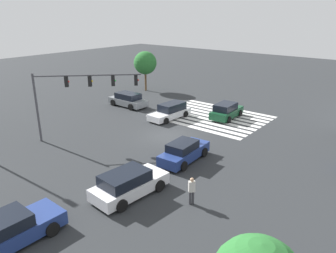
{
  "coord_description": "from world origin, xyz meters",
  "views": [
    {
      "loc": [
        -16.53,
        20.52,
        10.27
      ],
      "look_at": [
        0.0,
        0.0,
        0.87
      ],
      "focal_mm": 35.0,
      "sensor_mm": 36.0,
      "label": 1
    }
  ],
  "objects": [
    {
      "name": "traffic_signal_mast",
      "position": [
        5.09,
        5.09,
        4.38
      ],
      "size": [
        6.08,
        6.08,
        5.66
      ],
      "rotation": [
        0.0,
        0.0,
        -2.36
      ],
      "color": "#47474C",
      "rests_on": "ground_plane"
    },
    {
      "name": "car_4",
      "position": [
        -1.39,
        -7.59,
        0.74
      ],
      "size": [
        2.18,
        4.3,
        1.56
      ],
      "rotation": [
        0.0,
        0.0,
        -1.52
      ],
      "color": "#144728",
      "rests_on": "ground_plane"
    },
    {
      "name": "car_3",
      "position": [
        9.38,
        -4.45,
        0.74
      ],
      "size": [
        4.62,
        2.15,
        1.53
      ],
      "rotation": [
        0.0,
        0.0,
        -0.01
      ],
      "color": "gray",
      "rests_on": "ground_plane"
    },
    {
      "name": "car_6",
      "position": [
        -2.97,
        15.3,
        0.7
      ],
      "size": [
        2.25,
        4.75,
        1.51
      ],
      "rotation": [
        0.0,
        0.0,
        -1.59
      ],
      "color": "navy",
      "rests_on": "ground_plane"
    },
    {
      "name": "tree_corner_a",
      "position": [
        13.0,
        -11.35,
        3.71
      ],
      "size": [
        3.02,
        3.02,
        5.23
      ],
      "color": "brown",
      "rests_on": "ground_plane"
    },
    {
      "name": "car_2",
      "position": [
        2.93,
        -4.03,
        0.72
      ],
      "size": [
        2.16,
        4.85,
        1.52
      ],
      "rotation": [
        0.0,
        0.0,
        1.51
      ],
      "color": "silver",
      "rests_on": "ground_plane"
    },
    {
      "name": "pedestrian",
      "position": [
        -7.62,
        7.37,
        0.92
      ],
      "size": [
        0.41,
        0.41,
        1.65
      ],
      "rotation": [
        0.0,
        0.0,
        -0.77
      ],
      "color": "#38383D",
      "rests_on": "ground_plane"
    },
    {
      "name": "crosswalk_markings",
      "position": [
        0.0,
        -7.07,
        0.0
      ],
      "size": [
        10.69,
        8.2,
        0.01
      ],
      "rotation": [
        0.0,
        0.0,
        1.57
      ],
      "color": "silver",
      "rests_on": "ground_plane"
    },
    {
      "name": "car_1",
      "position": [
        -4.22,
        8.89,
        0.75
      ],
      "size": [
        2.49,
        4.81,
        1.56
      ],
      "rotation": [
        0.0,
        0.0,
        -1.65
      ],
      "color": "silver",
      "rests_on": "ground_plane"
    },
    {
      "name": "ground_plane",
      "position": [
        0.0,
        0.0,
        0.0
      ],
      "size": [
        117.54,
        117.54,
        0.0
      ],
      "primitive_type": "plane",
      "color": "#2B2D30"
    },
    {
      "name": "car_0",
      "position": [
        -3.96,
        3.1,
        0.71
      ],
      "size": [
        2.12,
        4.61,
        1.5
      ],
      "rotation": [
        0.0,
        0.0,
        -1.51
      ],
      "color": "navy",
      "rests_on": "ground_plane"
    }
  ]
}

